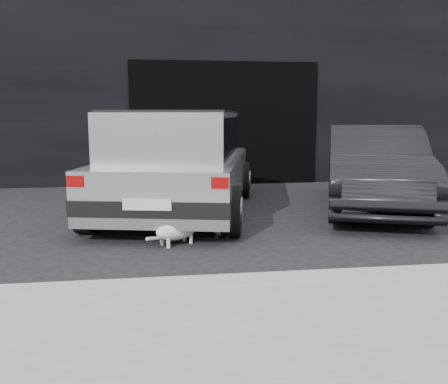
{
  "coord_description": "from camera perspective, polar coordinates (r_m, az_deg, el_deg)",
  "views": [
    {
      "loc": [
        -0.58,
        -6.62,
        1.5
      ],
      "look_at": [
        0.27,
        -0.86,
        0.59
      ],
      "focal_mm": 40.0,
      "sensor_mm": 36.0,
      "label": 1
    }
  ],
  "objects": [
    {
      "name": "silver_hatchback",
      "position": [
        7.56,
        -5.3,
        3.9
      ],
      "size": [
        2.82,
        4.53,
        1.55
      ],
      "rotation": [
        0.0,
        0.0,
        -0.23
      ],
      "color": "#ADB0B2",
      "rests_on": "ground"
    },
    {
      "name": "garage_opening",
      "position": [
        10.73,
        0.1,
        7.82
      ],
      "size": [
        4.0,
        0.1,
        2.6
      ],
      "primitive_type": "cube",
      "color": "black",
      "rests_on": "ground"
    },
    {
      "name": "curb",
      "position": [
        4.55,
        12.56,
        -9.76
      ],
      "size": [
        18.0,
        0.25,
        0.12
      ],
      "primitive_type": "cube",
      "color": "gray",
      "rests_on": "ground"
    },
    {
      "name": "cat_siamese",
      "position": [
        6.19,
        -0.25,
        -3.98
      ],
      "size": [
        0.31,
        0.77,
        0.26
      ],
      "rotation": [
        0.0,
        0.0,
        3.03
      ],
      "color": "beige",
      "rests_on": "ground"
    },
    {
      "name": "second_car",
      "position": [
        8.24,
        16.82,
        2.67
      ],
      "size": [
        2.69,
        4.26,
        1.32
      ],
      "primitive_type": "imported",
      "rotation": [
        0.0,
        0.0,
        -0.35
      ],
      "color": "black",
      "rests_on": "ground"
    },
    {
      "name": "cat_white",
      "position": [
        5.84,
        -5.15,
        -4.2
      ],
      "size": [
        0.68,
        0.54,
        0.37
      ],
      "rotation": [
        0.0,
        0.0,
        -1.02
      ],
      "color": "silver",
      "rests_on": "ground"
    },
    {
      "name": "building_facade",
      "position": [
        12.76,
        -1.26,
        13.38
      ],
      "size": [
        34.0,
        4.0,
        5.0
      ],
      "primitive_type": "cube",
      "color": "black",
      "rests_on": "ground"
    },
    {
      "name": "ground",
      "position": [
        6.81,
        -3.3,
        -3.84
      ],
      "size": [
        80.0,
        80.0,
        0.0
      ],
      "primitive_type": "plane",
      "color": "black",
      "rests_on": "ground"
    },
    {
      "name": "sidewalk",
      "position": [
        3.54,
        19.73,
        -15.74
      ],
      "size": [
        18.0,
        2.2,
        0.11
      ],
      "primitive_type": "cube",
      "color": "gray",
      "rests_on": "ground"
    }
  ]
}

